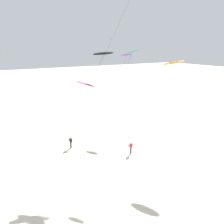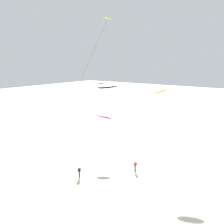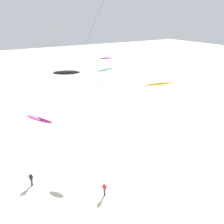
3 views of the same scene
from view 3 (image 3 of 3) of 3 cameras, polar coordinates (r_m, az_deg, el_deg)
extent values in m
plane|color=beige|center=(28.68, 3.38, -18.95)|extent=(260.00, 260.00, 0.00)
ellipsoid|color=black|center=(25.25, -10.52, 8.93)|extent=(2.71, 2.80, 0.69)
cylinder|color=#262626|center=(28.42, -15.13, -4.33)|extent=(4.50, 3.62, 13.12)
ellipsoid|color=purple|center=(36.87, -1.39, 12.27)|extent=(1.77, 1.90, 0.61)
cylinder|color=#262626|center=(38.67, -3.35, 2.97)|extent=(2.21, 1.78, 12.51)
cylinder|color=#262626|center=(40.10, -7.08, 13.18)|extent=(9.67, 7.76, 25.63)
ellipsoid|color=orange|center=(25.65, 10.72, 6.37)|extent=(2.45, 2.68, 1.00)
cylinder|color=#262626|center=(27.85, 3.83, -5.46)|extent=(4.59, 3.68, 11.95)
ellipsoid|color=#D8339E|center=(23.19, -16.36, -1.64)|extent=(2.32, 1.79, 0.92)
cylinder|color=#262626|center=(26.42, -19.93, -11.23)|extent=(3.66, 2.94, 9.76)
ellipsoid|color=teal|center=(25.08, -1.55, 9.70)|extent=(1.73, 1.40, 0.59)
cylinder|color=#262626|center=(27.84, -7.11, -3.93)|extent=(4.39, 3.52, 13.40)
cylinder|color=navy|center=(28.55, -1.74, -17.98)|extent=(0.22, 0.22, 0.88)
cube|color=red|center=(28.09, -1.76, -16.83)|extent=(0.29, 0.38, 0.58)
sphere|color=tan|center=(27.84, -1.77, -16.19)|extent=(0.20, 0.20, 0.20)
cylinder|color=red|center=(27.94, -1.41, -16.94)|extent=(0.51, 0.23, 0.39)
cylinder|color=red|center=(28.18, -2.10, -16.56)|extent=(0.51, 0.23, 0.39)
cylinder|color=#33333D|center=(31.31, -18.00, -15.13)|extent=(0.22, 0.22, 0.88)
cube|color=black|center=(30.89, -18.16, -14.04)|extent=(0.38, 0.29, 0.58)
sphere|color=beige|center=(30.66, -18.25, -13.44)|extent=(0.20, 0.20, 0.20)
cylinder|color=black|center=(30.89, -18.59, -13.99)|extent=(0.24, 0.51, 0.39)
cylinder|color=black|center=(30.83, -17.75, -13.95)|extent=(0.24, 0.51, 0.39)
camera|label=1|loc=(8.81, -147.48, -49.49)|focal=37.13mm
camera|label=2|loc=(15.76, -96.81, -11.43)|focal=32.04mm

